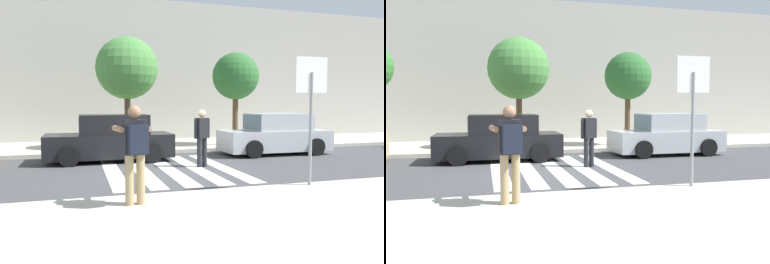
# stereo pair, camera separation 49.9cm
# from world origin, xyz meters

# --- Properties ---
(ground_plane) EXTENTS (120.00, 120.00, 0.00)m
(ground_plane) POSITION_xyz_m (0.00, 0.00, 0.00)
(ground_plane) COLOR #424244
(sidewalk_near) EXTENTS (60.00, 6.00, 0.14)m
(sidewalk_near) POSITION_xyz_m (0.00, -6.20, 0.07)
(sidewalk_near) COLOR beige
(sidewalk_near) RESTS_ON ground
(sidewalk_far) EXTENTS (60.00, 4.80, 0.14)m
(sidewalk_far) POSITION_xyz_m (0.00, 6.00, 0.07)
(sidewalk_far) COLOR beige
(sidewalk_far) RESTS_ON ground
(building_facade_far) EXTENTS (56.00, 4.00, 7.12)m
(building_facade_far) POSITION_xyz_m (0.00, 10.40, 3.56)
(building_facade_far) COLOR #ADA89E
(building_facade_far) RESTS_ON ground
(crosswalk_stripe_0) EXTENTS (0.44, 5.20, 0.01)m
(crosswalk_stripe_0) POSITION_xyz_m (-1.60, 0.20, 0.00)
(crosswalk_stripe_0) COLOR silver
(crosswalk_stripe_0) RESTS_ON ground
(crosswalk_stripe_1) EXTENTS (0.44, 5.20, 0.01)m
(crosswalk_stripe_1) POSITION_xyz_m (-0.80, 0.20, 0.00)
(crosswalk_stripe_1) COLOR silver
(crosswalk_stripe_1) RESTS_ON ground
(crosswalk_stripe_2) EXTENTS (0.44, 5.20, 0.01)m
(crosswalk_stripe_2) POSITION_xyz_m (0.00, 0.20, 0.00)
(crosswalk_stripe_2) COLOR silver
(crosswalk_stripe_2) RESTS_ON ground
(crosswalk_stripe_3) EXTENTS (0.44, 5.20, 0.01)m
(crosswalk_stripe_3) POSITION_xyz_m (0.80, 0.20, 0.00)
(crosswalk_stripe_3) COLOR silver
(crosswalk_stripe_3) RESTS_ON ground
(crosswalk_stripe_4) EXTENTS (0.44, 5.20, 0.01)m
(crosswalk_stripe_4) POSITION_xyz_m (1.60, 0.20, 0.00)
(crosswalk_stripe_4) COLOR silver
(crosswalk_stripe_4) RESTS_ON ground
(stop_sign) EXTENTS (0.76, 0.08, 2.75)m
(stop_sign) POSITION_xyz_m (2.27, -3.43, 2.15)
(stop_sign) COLOR gray
(stop_sign) RESTS_ON sidewalk_near
(photographer_with_backpack) EXTENTS (0.64, 0.88, 1.72)m
(photographer_with_backpack) POSITION_xyz_m (-1.57, -3.97, 1.17)
(photographer_with_backpack) COLOR tan
(photographer_with_backpack) RESTS_ON sidewalk_near
(pedestrian_crossing) EXTENTS (0.55, 0.36, 1.72)m
(pedestrian_crossing) POSITION_xyz_m (1.06, 0.27, 0.97)
(pedestrian_crossing) COLOR #232328
(pedestrian_crossing) RESTS_ON ground
(parked_car_black) EXTENTS (4.10, 1.92, 1.55)m
(parked_car_black) POSITION_xyz_m (-1.47, 2.30, 0.73)
(parked_car_black) COLOR black
(parked_car_black) RESTS_ON ground
(parked_car_silver) EXTENTS (4.10, 1.92, 1.55)m
(parked_car_silver) POSITION_xyz_m (4.69, 2.30, 0.73)
(parked_car_silver) COLOR #B7BABF
(parked_car_silver) RESTS_ON ground
(street_tree_center) EXTENTS (2.47, 2.47, 4.42)m
(street_tree_center) POSITION_xyz_m (-0.60, 4.71, 3.31)
(street_tree_center) COLOR brown
(street_tree_center) RESTS_ON sidewalk_far
(street_tree_east) EXTENTS (2.01, 2.01, 3.97)m
(street_tree_east) POSITION_xyz_m (4.01, 4.56, 3.07)
(street_tree_east) COLOR brown
(street_tree_east) RESTS_ON sidewalk_far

